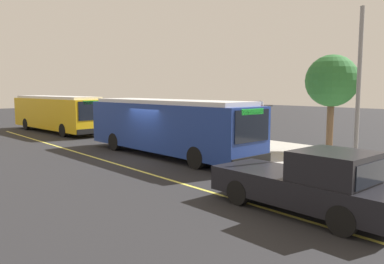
% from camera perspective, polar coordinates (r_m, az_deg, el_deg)
% --- Properties ---
extents(ground_plane, '(120.00, 120.00, 0.00)m').
position_cam_1_polar(ground_plane, '(19.73, -6.48, -3.78)').
color(ground_plane, '#232326').
extents(sidewalk_curb, '(44.00, 6.40, 0.15)m').
position_cam_1_polar(sidewalk_curb, '(23.56, 5.70, -1.93)').
color(sidewalk_curb, '#A8A399').
rests_on(sidewalk_curb, ground_plane).
extents(lane_stripe_center, '(36.00, 0.14, 0.01)m').
position_cam_1_polar(lane_stripe_center, '(18.61, -12.11, -4.49)').
color(lane_stripe_center, '#E0D64C').
rests_on(lane_stripe_center, ground_plane).
extents(transit_bus_main, '(11.44, 2.90, 2.95)m').
position_cam_1_polar(transit_bus_main, '(19.89, -3.72, 1.03)').
color(transit_bus_main, navy).
rests_on(transit_bus_main, ground_plane).
extents(transit_bus_second, '(11.64, 3.37, 2.95)m').
position_cam_1_polar(transit_bus_second, '(32.95, -19.71, 2.79)').
color(transit_bus_second, gold).
rests_on(transit_bus_second, ground_plane).
extents(pickup_truck, '(5.43, 2.09, 1.85)m').
position_cam_1_polar(pickup_truck, '(11.19, 17.36, -7.43)').
color(pickup_truck, black).
rests_on(pickup_truck, ground_plane).
extents(bus_shelter, '(2.90, 1.60, 2.48)m').
position_cam_1_polar(bus_shelter, '(22.08, 7.66, 2.30)').
color(bus_shelter, '#333338').
rests_on(bus_shelter, sidewalk_curb).
extents(waiting_bench, '(1.60, 0.48, 0.95)m').
position_cam_1_polar(waiting_bench, '(22.09, 7.51, -1.05)').
color(waiting_bench, brown).
rests_on(waiting_bench, sidewalk_curb).
extents(route_sign_post, '(0.44, 0.08, 2.80)m').
position_cam_1_polar(route_sign_post, '(18.40, 10.14, 1.57)').
color(route_sign_post, '#333338').
rests_on(route_sign_post, sidewalk_curb).
extents(pedestrian_commuter, '(0.24, 0.40, 1.69)m').
position_cam_1_polar(pedestrian_commuter, '(21.91, 5.64, 0.19)').
color(pedestrian_commuter, '#282D47').
rests_on(pedestrian_commuter, sidewalk_curb).
extents(street_tree_near_shelter, '(2.80, 2.80, 5.20)m').
position_cam_1_polar(street_tree_near_shelter, '(21.89, 20.31, 7.16)').
color(street_tree_near_shelter, brown).
rests_on(street_tree_near_shelter, sidewalk_curb).
extents(utility_pole, '(0.16, 0.16, 6.40)m').
position_cam_1_polar(utility_pole, '(15.70, 23.78, 5.41)').
color(utility_pole, gray).
rests_on(utility_pole, sidewalk_curb).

